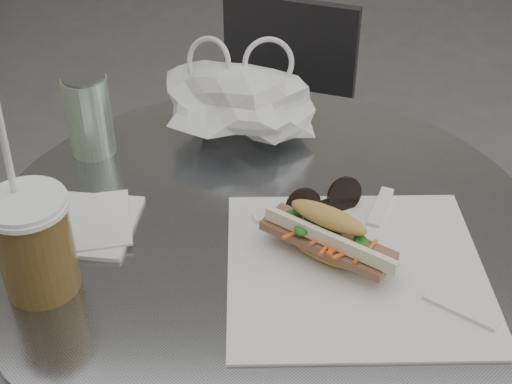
{
  "coord_description": "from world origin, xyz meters",
  "views": [
    {
      "loc": [
        0.01,
        -0.55,
        1.34
      ],
      "look_at": [
        -0.01,
        0.2,
        0.79
      ],
      "focal_mm": 50.0,
      "sensor_mm": 36.0,
      "label": 1
    }
  ],
  "objects_px": {
    "chair_far": "(267,189)",
    "banh_mi": "(327,236)",
    "iced_coffee": "(34,242)",
    "cafe_table": "(264,359)",
    "sunglasses": "(323,202)",
    "drink_can": "(89,115)"
  },
  "relations": [
    {
      "from": "chair_far",
      "to": "banh_mi",
      "type": "relative_size",
      "value": 3.48
    },
    {
      "from": "banh_mi",
      "to": "iced_coffee",
      "type": "height_order",
      "value": "iced_coffee"
    },
    {
      "from": "cafe_table",
      "to": "banh_mi",
      "type": "xyz_separation_m",
      "value": [
        0.08,
        -0.07,
        0.31
      ]
    },
    {
      "from": "sunglasses",
      "to": "drink_can",
      "type": "xyz_separation_m",
      "value": [
        -0.34,
        0.15,
        0.04
      ]
    },
    {
      "from": "chair_far",
      "to": "sunglasses",
      "type": "height_order",
      "value": "sunglasses"
    },
    {
      "from": "chair_far",
      "to": "drink_can",
      "type": "height_order",
      "value": "drink_can"
    },
    {
      "from": "banh_mi",
      "to": "cafe_table",
      "type": "bearing_deg",
      "value": 172.58
    },
    {
      "from": "cafe_table",
      "to": "sunglasses",
      "type": "relative_size",
      "value": 6.88
    },
    {
      "from": "drink_can",
      "to": "cafe_table",
      "type": "bearing_deg",
      "value": -32.53
    },
    {
      "from": "chair_far",
      "to": "drink_can",
      "type": "distance_m",
      "value": 0.7
    },
    {
      "from": "cafe_table",
      "to": "sunglasses",
      "type": "bearing_deg",
      "value": 16.08
    },
    {
      "from": "banh_mi",
      "to": "iced_coffee",
      "type": "distance_m",
      "value": 0.35
    },
    {
      "from": "cafe_table",
      "to": "drink_can",
      "type": "relative_size",
      "value": 5.92
    },
    {
      "from": "chair_far",
      "to": "banh_mi",
      "type": "distance_m",
      "value": 0.83
    },
    {
      "from": "sunglasses",
      "to": "drink_can",
      "type": "height_order",
      "value": "drink_can"
    },
    {
      "from": "sunglasses",
      "to": "banh_mi",
      "type": "bearing_deg",
      "value": -115.87
    },
    {
      "from": "chair_far",
      "to": "iced_coffee",
      "type": "bearing_deg",
      "value": 89.51
    },
    {
      "from": "chair_far",
      "to": "banh_mi",
      "type": "xyz_separation_m",
      "value": [
        0.08,
        -0.7,
        0.44
      ]
    },
    {
      "from": "iced_coffee",
      "to": "sunglasses",
      "type": "xyz_separation_m",
      "value": [
        0.34,
        0.15,
        -0.05
      ]
    },
    {
      "from": "drink_can",
      "to": "chair_far",
      "type": "bearing_deg",
      "value": 60.17
    },
    {
      "from": "drink_can",
      "to": "sunglasses",
      "type": "bearing_deg",
      "value": -23.19
    },
    {
      "from": "banh_mi",
      "to": "sunglasses",
      "type": "relative_size",
      "value": 1.97
    }
  ]
}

